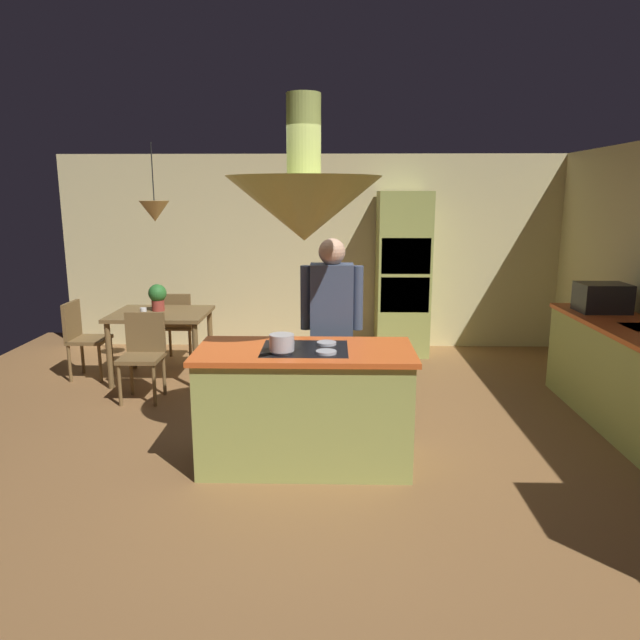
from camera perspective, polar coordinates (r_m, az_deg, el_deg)
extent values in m
plane|color=olive|center=(4.86, -1.31, -12.61)|extent=(8.16, 8.16, 0.00)
cube|color=beige|center=(7.90, -0.25, 6.60)|extent=(6.80, 0.10, 2.55)
cube|color=#A8B259|center=(4.51, -1.45, -8.65)|extent=(1.57, 0.72, 0.87)
cube|color=#E05B23|center=(4.37, -1.48, -3.06)|extent=(1.63, 0.78, 0.04)
cube|color=black|center=(4.36, -1.48, -2.87)|extent=(0.64, 0.52, 0.01)
cylinder|color=#B2B2B7|center=(4.25, -3.73, -3.11)|extent=(0.15, 0.15, 0.02)
cylinder|color=#B2B2B7|center=(4.23, 0.60, -3.14)|extent=(0.15, 0.15, 0.02)
cylinder|color=#B2B2B7|center=(4.50, -3.45, -2.24)|extent=(0.15, 0.15, 0.02)
cylinder|color=#B2B2B7|center=(4.48, 0.64, -2.27)|extent=(0.15, 0.15, 0.02)
cube|color=#A8B259|center=(5.88, 27.92, -5.10)|extent=(0.62, 2.25, 0.87)
cube|color=#E05B23|center=(5.78, 28.36, -0.78)|extent=(0.66, 2.29, 0.04)
cube|color=#A8B259|center=(7.58, 8.04, 4.44)|extent=(0.66, 0.62, 2.08)
cube|color=black|center=(7.26, 8.36, 6.18)|extent=(0.60, 0.04, 0.44)
cube|color=black|center=(7.33, 8.25, 2.45)|extent=(0.60, 0.04, 0.44)
cube|color=brown|center=(6.72, -15.25, 0.58)|extent=(1.04, 0.87, 0.04)
cylinder|color=brown|center=(6.60, -19.83, -3.30)|extent=(0.06, 0.06, 0.72)
cylinder|color=brown|center=(6.33, -12.00, -3.48)|extent=(0.06, 0.06, 0.72)
cylinder|color=brown|center=(7.29, -17.74, -1.75)|extent=(0.06, 0.06, 0.72)
cylinder|color=brown|center=(7.04, -10.63, -1.85)|extent=(0.06, 0.06, 0.72)
cylinder|color=tan|center=(5.13, 0.10, -6.27)|extent=(0.14, 0.14, 0.83)
cylinder|color=tan|center=(5.13, 2.12, -6.28)|extent=(0.14, 0.14, 0.83)
cube|color=#3F4C66|center=(4.95, 1.15, 1.81)|extent=(0.36, 0.22, 0.64)
cylinder|color=#3F4C66|center=(4.95, -1.40, 2.18)|extent=(0.09, 0.09, 0.54)
cylinder|color=#3F4C66|center=(4.95, 3.70, 2.16)|extent=(0.09, 0.09, 0.54)
sphere|color=tan|center=(4.89, 1.17, 6.65)|extent=(0.22, 0.22, 0.22)
cone|color=#A8B259|center=(4.22, -1.56, 10.77)|extent=(1.10, 1.10, 0.45)
cylinder|color=#A8B259|center=(4.24, -1.60, 17.55)|extent=(0.24, 0.24, 0.55)
cone|color=#E0B266|center=(6.59, -15.80, 10.16)|extent=(0.32, 0.32, 0.22)
cylinder|color=black|center=(6.60, -16.01, 13.71)|extent=(0.01, 0.01, 0.60)
cube|color=brown|center=(6.10, -17.02, -3.57)|extent=(0.40, 0.40, 0.04)
cube|color=brown|center=(6.21, -16.64, -1.17)|extent=(0.40, 0.04, 0.42)
cylinder|color=brown|center=(6.07, -18.92, -6.00)|extent=(0.04, 0.04, 0.43)
cylinder|color=brown|center=(5.96, -15.83, -6.13)|extent=(0.04, 0.04, 0.43)
cylinder|color=brown|center=(6.37, -17.89, -5.07)|extent=(0.04, 0.04, 0.43)
cylinder|color=brown|center=(6.27, -14.94, -5.17)|extent=(0.04, 0.04, 0.43)
cube|color=brown|center=(7.47, -13.56, -0.55)|extent=(0.40, 0.40, 0.04)
cube|color=brown|center=(7.26, -14.00, 0.84)|extent=(0.40, 0.04, 0.42)
cylinder|color=brown|center=(7.64, -11.92, -1.92)|extent=(0.04, 0.04, 0.43)
cylinder|color=brown|center=(7.73, -14.38, -1.89)|extent=(0.04, 0.04, 0.43)
cylinder|color=brown|center=(7.32, -12.51, -2.57)|extent=(0.04, 0.04, 0.43)
cylinder|color=brown|center=(7.41, -15.07, -2.52)|extent=(0.04, 0.04, 0.43)
cube|color=brown|center=(7.06, -21.53, -1.80)|extent=(0.40, 0.40, 0.04)
cube|color=brown|center=(7.08, -23.01, -0.05)|extent=(0.04, 0.40, 0.42)
cylinder|color=brown|center=(6.90, -20.62, -3.98)|extent=(0.04, 0.04, 0.43)
cylinder|color=brown|center=(7.20, -19.63, -3.24)|extent=(0.04, 0.04, 0.43)
cylinder|color=brown|center=(7.03, -23.19, -3.89)|extent=(0.04, 0.04, 0.43)
cylinder|color=brown|center=(7.33, -22.12, -3.17)|extent=(0.04, 0.04, 0.43)
cylinder|color=#99382D|center=(6.79, -15.48, 1.37)|extent=(0.14, 0.14, 0.12)
sphere|color=#2D722D|center=(6.77, -15.55, 2.54)|extent=(0.20, 0.20, 0.20)
cylinder|color=white|center=(6.54, -16.81, 0.76)|extent=(0.07, 0.07, 0.09)
cube|color=#232326|center=(6.34, 25.79, 1.98)|extent=(0.46, 0.36, 0.28)
cylinder|color=#B2B2B7|center=(4.23, -3.74, -2.20)|extent=(0.18, 0.18, 0.12)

